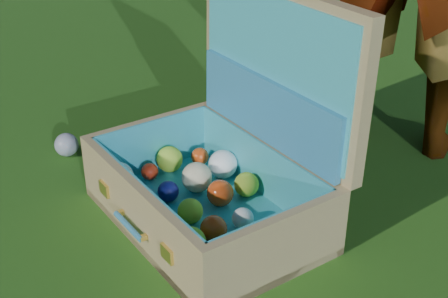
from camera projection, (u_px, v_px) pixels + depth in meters
ground at (201, 230)px, 1.74m from camera, size 60.00×60.00×0.00m
stray_ball at (66, 145)px, 2.10m from camera, size 0.08×0.08×0.08m
suitcase at (227, 158)px, 1.73m from camera, size 0.79×0.68×0.64m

